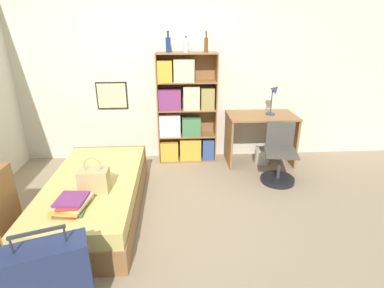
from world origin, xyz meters
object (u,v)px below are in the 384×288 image
object	(u,v)px
bottle_clear	(206,44)
handbag	(94,180)
bookcase	(184,114)
bottle_green	(168,44)
bed	(95,196)
bottle_brown	(186,46)
desk_chair	(279,163)
waste_bin	(262,156)
desk	(260,131)
suitcase	(49,285)
desk_lamp	(274,94)
book_stack_on_bed	(72,204)

from	to	relation	value
bottle_clear	handbag	bearing A→B (deg)	-127.65
bookcase	bottle_green	xyz separation A→B (m)	(-0.21, 0.02, 1.01)
bed	bottle_brown	size ratio (longest dim) A/B	8.92
desk_chair	waste_bin	size ratio (longest dim) A/B	3.33
bottle_brown	desk	xyz separation A→B (m)	(1.13, -0.16, -1.23)
handbag	suitcase	world-z (taller)	handbag
bottle_green	handbag	bearing A→B (deg)	-113.92
bottle_green	suitcase	bearing A→B (deg)	-106.37
handbag	desk_lamp	world-z (taller)	desk_lamp
desk_lamp	desk_chair	xyz separation A→B (m)	(-0.06, -0.64, -0.82)
bottle_green	bottle_clear	size ratio (longest dim) A/B	1.01
bottle_brown	desk_chair	bearing A→B (deg)	-32.44
bookcase	bottle_clear	size ratio (longest dim) A/B	5.84
desk_chair	book_stack_on_bed	bearing A→B (deg)	-153.03
bookcase	desk_chair	bearing A→B (deg)	-31.70
bottle_green	bottle_clear	bearing A→B (deg)	-3.76
handbag	book_stack_on_bed	bearing A→B (deg)	-113.78
suitcase	bottle_brown	world-z (taller)	bottle_brown
waste_bin	desk	bearing A→B (deg)	124.25
bottle_green	desk_chair	bearing A→B (deg)	-28.60
suitcase	bookcase	xyz separation A→B (m)	(1.04, 2.78, 0.43)
bottle_green	bottle_brown	world-z (taller)	bottle_green
bottle_brown	bottle_clear	xyz separation A→B (m)	(0.28, -0.01, 0.02)
suitcase	desk_lamp	size ratio (longest dim) A/B	1.70
bed	bottle_brown	world-z (taller)	bottle_brown
bottle_brown	desk_lamp	distance (m)	1.46
bottle_green	waste_bin	size ratio (longest dim) A/B	1.19
suitcase	waste_bin	world-z (taller)	suitcase
suitcase	bookcase	bearing A→B (deg)	69.53
waste_bin	bottle_green	bearing A→B (deg)	170.24
book_stack_on_bed	waste_bin	xyz separation A→B (m)	(2.31, 1.77, -0.36)
desk	desk_chair	size ratio (longest dim) A/B	1.26
bottle_green	desk_lamp	bearing A→B (deg)	-6.02
bottle_green	desk	xyz separation A→B (m)	(1.37, -0.18, -1.25)
bottle_clear	suitcase	bearing A→B (deg)	-116.08
bottle_green	bed	bearing A→B (deg)	-120.60
desk_lamp	waste_bin	bearing A→B (deg)	-146.91
handbag	book_stack_on_bed	distance (m)	0.34
bookcase	bottle_green	size ratio (longest dim) A/B	5.76
suitcase	desk	bearing A→B (deg)	50.07
book_stack_on_bed	bottle_clear	bearing A→B (deg)	54.24
bed	handbag	bearing A→B (deg)	-71.09
handbag	bookcase	bearing A→B (deg)	60.00
handbag	bottle_green	world-z (taller)	bottle_green
desk_lamp	waste_bin	size ratio (longest dim) A/B	1.91
desk	bed	bearing A→B (deg)	-150.57
bed	handbag	world-z (taller)	handbag
handbag	desk_lamp	distance (m)	2.82
bookcase	bottle_green	world-z (taller)	bottle_green
bed	desk_lamp	xyz separation A→B (m)	(2.39, 1.27, 0.87)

